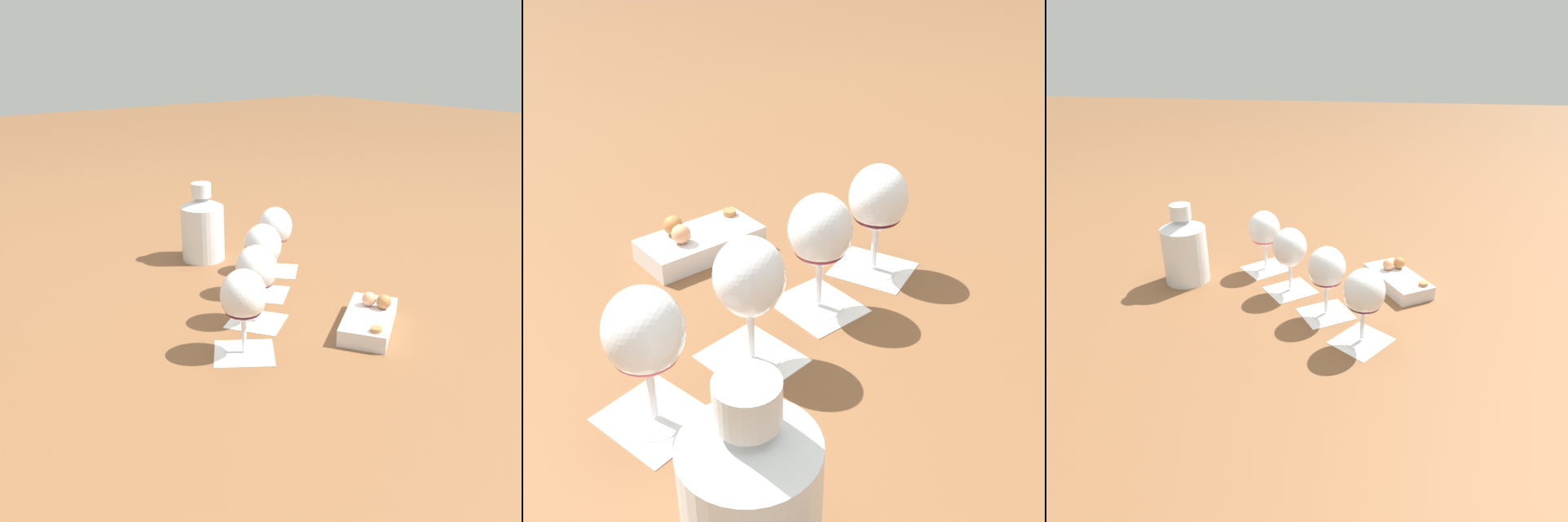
# 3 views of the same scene
# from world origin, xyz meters

# --- Properties ---
(ground_plane) EXTENTS (8.00, 8.00, 0.00)m
(ground_plane) POSITION_xyz_m (0.00, 0.00, 0.00)
(ground_plane) COLOR brown
(tasting_card_0) EXTENTS (0.14, 0.14, 0.00)m
(tasting_card_0) POSITION_xyz_m (-0.14, 0.14, 0.00)
(tasting_card_0) COLOR white
(tasting_card_0) RESTS_ON ground_plane
(tasting_card_1) EXTENTS (0.14, 0.14, 0.00)m
(tasting_card_1) POSITION_xyz_m (-0.05, 0.04, 0.00)
(tasting_card_1) COLOR white
(tasting_card_1) RESTS_ON ground_plane
(tasting_card_2) EXTENTS (0.14, 0.14, 0.00)m
(tasting_card_2) POSITION_xyz_m (0.05, -0.05, 0.00)
(tasting_card_2) COLOR white
(tasting_card_2) RESTS_ON ground_plane
(tasting_card_3) EXTENTS (0.14, 0.14, 0.00)m
(tasting_card_3) POSITION_xyz_m (0.13, -0.15, 0.00)
(tasting_card_3) COLOR white
(tasting_card_3) RESTS_ON ground_plane
(wine_glass_0) EXTENTS (0.08, 0.08, 0.16)m
(wine_glass_0) POSITION_xyz_m (-0.14, 0.14, 0.10)
(wine_glass_0) COLOR white
(wine_glass_0) RESTS_ON tasting_card_0
(wine_glass_1) EXTENTS (0.08, 0.08, 0.16)m
(wine_glass_1) POSITION_xyz_m (-0.05, 0.04, 0.10)
(wine_glass_1) COLOR white
(wine_glass_1) RESTS_ON tasting_card_1
(wine_glass_2) EXTENTS (0.08, 0.08, 0.16)m
(wine_glass_2) POSITION_xyz_m (0.05, -0.05, 0.10)
(wine_glass_2) COLOR white
(wine_glass_2) RESTS_ON tasting_card_2
(wine_glass_3) EXTENTS (0.08, 0.08, 0.16)m
(wine_glass_3) POSITION_xyz_m (0.13, -0.15, 0.10)
(wine_glass_3) COLOR white
(wine_glass_3) RESTS_ON tasting_card_3
(ceramic_vase) EXTENTS (0.11, 0.11, 0.20)m
(ceramic_vase) POSITION_xyz_m (-0.31, 0.05, 0.09)
(ceramic_vase) COLOR silver
(ceramic_vase) RESTS_ON ground_plane
(snack_dish) EXTENTS (0.17, 0.20, 0.06)m
(snack_dish) POSITION_xyz_m (0.20, 0.10, 0.02)
(snack_dish) COLOR silver
(snack_dish) RESTS_ON ground_plane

